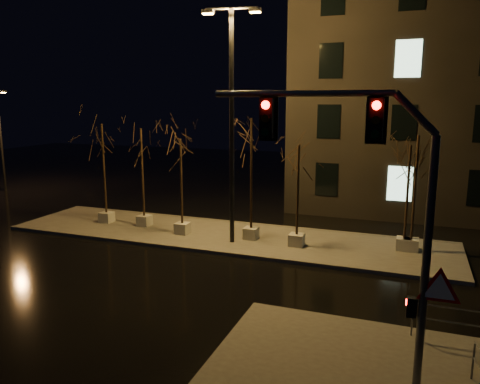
% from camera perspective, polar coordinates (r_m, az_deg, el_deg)
% --- Properties ---
extents(ground, '(90.00, 90.00, 0.00)m').
position_cam_1_polar(ground, '(18.21, -9.46, -10.54)').
color(ground, black).
rests_on(ground, ground).
extents(median, '(22.00, 5.00, 0.15)m').
position_cam_1_polar(median, '(23.28, -2.09, -5.35)').
color(median, '#4D4B45').
rests_on(median, ground).
extents(sidewalk_corner, '(7.00, 5.00, 0.15)m').
position_cam_1_polar(sidewalk_corner, '(12.97, 13.57, -19.81)').
color(sidewalk_corner, '#4D4B45').
rests_on(sidewalk_corner, ground).
extents(tree_0, '(1.80, 1.80, 5.46)m').
position_cam_1_polar(tree_0, '(25.85, -16.40, 5.39)').
color(tree_0, '#A4A399').
rests_on(tree_0, median).
extents(tree_1, '(1.80, 1.80, 5.27)m').
position_cam_1_polar(tree_1, '(24.63, -11.91, 5.00)').
color(tree_1, '#A4A399').
rests_on(tree_1, median).
extents(tree_2, '(1.80, 1.80, 4.84)m').
position_cam_1_polar(tree_2, '(22.81, -7.23, 3.86)').
color(tree_2, '#A4A399').
rests_on(tree_2, median).
extents(tree_3, '(1.80, 1.80, 5.89)m').
position_cam_1_polar(tree_3, '(21.67, 1.40, 5.68)').
color(tree_3, '#A4A399').
rests_on(tree_3, median).
extents(tree_4, '(1.80, 1.80, 4.72)m').
position_cam_1_polar(tree_4, '(20.84, 7.12, 2.93)').
color(tree_4, '#A4A399').
rests_on(tree_4, median).
extents(tree_5, '(1.80, 1.80, 4.78)m').
position_cam_1_polar(tree_5, '(21.36, 19.92, 2.66)').
color(tree_5, '#A4A399').
rests_on(tree_5, median).
extents(tree_6, '(1.80, 1.80, 5.21)m').
position_cam_1_polar(tree_6, '(21.29, 20.74, 3.46)').
color(tree_6, '#A4A399').
rests_on(tree_6, median).
extents(traffic_signal_mast, '(5.52, 0.26, 6.74)m').
position_cam_1_polar(traffic_signal_mast, '(10.33, 16.18, -1.06)').
color(traffic_signal_mast, '#505357').
rests_on(traffic_signal_mast, sidewalk_corner).
extents(streetlight_main, '(2.61, 0.74, 10.43)m').
position_cam_1_polar(streetlight_main, '(21.07, -1.03, 9.75)').
color(streetlight_main, black).
rests_on(streetlight_main, median).
extents(streetlight_far, '(1.42, 0.64, 7.43)m').
position_cam_1_polar(streetlight_far, '(38.67, -27.10, 6.07)').
color(streetlight_far, black).
rests_on(streetlight_far, ground).
extents(guard_rail_a, '(2.31, 0.06, 1.00)m').
position_cam_1_polar(guard_rail_a, '(14.43, 24.93, -13.99)').
color(guard_rail_a, '#505357').
rests_on(guard_rail_a, sidewalk_corner).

